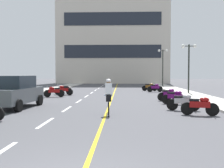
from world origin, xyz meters
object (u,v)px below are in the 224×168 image
Objects in this scene: motorcycle_7 at (54,91)px; motorcycle_3 at (200,105)px; motorcycle_4 at (183,102)px; motorcycle_8 at (64,90)px; street_lamp_far at (163,59)px; motorcycle_11 at (150,87)px; motorcycle_5 at (175,97)px; motorcycle_6 at (169,94)px; cyclist_rider at (109,96)px; street_lamp_mid at (189,57)px; parked_car_near at (15,92)px; motorcycle_10 at (155,88)px; motorcycle_9 at (63,89)px.

motorcycle_3 is at bearing -44.51° from motorcycle_7.
motorcycle_4 and motorcycle_8 have the same top height.
street_lamp_far is 3.13× the size of motorcycle_11.
motorcycle_5 is 0.99× the size of motorcycle_6.
motorcycle_4 is 0.95× the size of cyclist_rider.
cyclist_rider is (-3.84, -1.47, 0.41)m from motorcycle_4.
motorcycle_3 is at bearing -1.08° from cyclist_rider.
street_lamp_far reaches higher than street_lamp_mid.
motorcycle_6 is (-0.25, 6.46, 0.00)m from motorcycle_3.
motorcycle_4 is 12.56m from motorcycle_8.
motorcycle_3 and motorcycle_7 have the same top height.
parked_car_near is at bearing -95.33° from motorcycle_8.
street_lamp_mid is 11.94m from motorcycle_4.
motorcycle_3 and motorcycle_4 have the same top height.
motorcycle_10 is (-0.10, 15.24, 0.00)m from motorcycle_3.
motorcycle_4 and motorcycle_11 have the same top height.
motorcycle_10 is (-2.82, 2.58, -3.05)m from street_lamp_mid.
street_lamp_far is 26.75m from parked_car_near.
motorcycle_3 is 1.00× the size of motorcycle_10.
motorcycle_6 is at bearing 24.16° from parked_car_near.
street_lamp_mid is 9.36m from motorcycle_5.
motorcycle_3 is 0.99× the size of motorcycle_8.
street_lamp_mid reaches higher than motorcycle_5.
street_lamp_far is 1.24× the size of parked_car_near.
motorcycle_3 is 1.00× the size of motorcycle_9.
motorcycle_9 is at bearing 126.66° from motorcycle_3.
parked_car_near is (-11.99, -23.71, -3.08)m from street_lamp_far.
parked_car_near is 16.09m from motorcycle_10.
motorcycle_3 is 4.33m from motorcycle_5.
motorcycle_7 is 10.22m from cyclist_rider.
motorcycle_4 is at bearing -96.52° from street_lamp_far.
motorcycle_6 and motorcycle_11 have the same top height.
cyclist_rider reaches higher than motorcycle_4.
motorcycle_3 is at bearing -13.30° from parked_car_near.
street_lamp_far is 10.08m from motorcycle_11.
motorcycle_3 is 12.87m from motorcycle_7.
motorcycle_4 is 13.92m from motorcycle_9.
cyclist_rider is at bearing 178.92° from motorcycle_3.
motorcycle_8 and motorcycle_10 have the same top height.
motorcycle_9 is 9.54m from motorcycle_10.
motorcycle_6 is 10.51m from motorcycle_11.
street_lamp_mid is 16.33m from parked_car_near.
motorcycle_5 is (-2.64, -21.65, -3.52)m from street_lamp_far.
parked_car_near is at bearing -167.58° from motorcycle_5.
street_lamp_mid reaches higher than motorcycle_10.
street_lamp_mid is 0.86× the size of street_lamp_far.
motorcycle_8 is 9.72m from motorcycle_10.
motorcycle_10 is at bearing 74.73° from cyclist_rider.
motorcycle_8 is at bearing 142.48° from motorcycle_5.
motorcycle_5 is at bearing 12.42° from parked_car_near.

